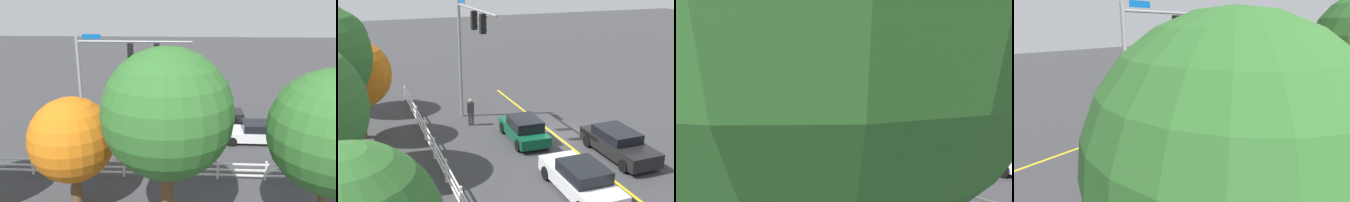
{
  "view_description": "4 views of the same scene",
  "coord_description": "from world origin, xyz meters",
  "views": [
    {
      "loc": [
        -1.07,
        23.38,
        9.67
      ],
      "look_at": [
        -0.01,
        2.07,
        2.88
      ],
      "focal_mm": 35.31,
      "sensor_mm": 36.0,
      "label": 1
    },
    {
      "loc": [
        -19.62,
        10.66,
        9.3
      ],
      "look_at": [
        0.16,
        3.07,
        2.44
      ],
      "focal_mm": 44.43,
      "sensor_mm": 36.0,
      "label": 2
    },
    {
      "loc": [
        -8.29,
        14.78,
        4.79
      ],
      "look_at": [
        0.59,
        2.5,
        2.3
      ],
      "focal_mm": 28.23,
      "sensor_mm": 36.0,
      "label": 3
    },
    {
      "loc": [
        12.05,
        13.18,
        6.56
      ],
      "look_at": [
        -0.54,
        2.26,
        1.83
      ],
      "focal_mm": 28.36,
      "sensor_mm": 36.0,
      "label": 4
    }
  ],
  "objects": [
    {
      "name": "ground_plane",
      "position": [
        0.0,
        0.0,
        0.0
      ],
      "size": [
        120.0,
        120.0,
        0.0
      ],
      "primitive_type": "plane",
      "color": "#38383A"
    },
    {
      "name": "lane_center_stripe",
      "position": [
        -4.0,
        0.0,
        0.0
      ],
      "size": [
        28.0,
        0.16,
        0.01
      ],
      "primitive_type": "cube",
      "color": "gold",
      "rests_on": "ground_plane"
    },
    {
      "name": "signal_assembly",
      "position": [
        3.37,
        4.17,
        5.29
      ],
      "size": [
        6.88,
        0.38,
        7.57
      ],
      "color": "gray",
      "rests_on": "ground_plane"
    },
    {
      "name": "car_0",
      "position": [
        -3.41,
        -1.73,
        0.68
      ],
      "size": [
        4.67,
        1.91,
        1.37
      ],
      "rotation": [
        0.0,
        0.0,
        3.15
      ],
      "color": "black",
      "rests_on": "ground_plane"
    },
    {
      "name": "car_1",
      "position": [
        -6.01,
        2.01,
        0.68
      ],
      "size": [
        4.64,
        1.95,
        1.41
      ],
      "rotation": [
        0.0,
        0.0,
        -0.01
      ],
      "color": "silver",
      "rests_on": "ground_plane"
    },
    {
      "name": "car_2",
      "position": [
        0.16,
        1.99,
        0.66
      ],
      "size": [
        4.0,
        1.95,
        1.36
      ],
      "rotation": [
        0.0,
        0.0,
        -0.05
      ],
      "color": "#0C4C2D",
      "rests_on": "ground_plane"
    },
    {
      "name": "pedestrian",
      "position": [
        3.47,
        4.1,
        0.93
      ],
      "size": [
        0.39,
        0.47,
        1.69
      ],
      "rotation": [
        0.0,
        0.0,
        2.78
      ],
      "color": "#3F3F42",
      "rests_on": "ground_plane"
    },
    {
      "name": "white_rail_fence",
      "position": [
        -3.0,
        7.16,
        0.6
      ],
      "size": [
        26.1,
        0.1,
        1.15
      ],
      "color": "white",
      "rests_on": "ground_plane"
    },
    {
      "name": "tree_3",
      "position": [
        3.77,
        10.4,
        3.69
      ],
      "size": [
        3.76,
        3.76,
        5.59
      ],
      "color": "brown",
      "rests_on": "ground_plane"
    },
    {
      "name": "tree_4",
      "position": [
        8.94,
        11.39,
        4.73
      ],
      "size": [
        4.15,
        4.15,
        6.82
      ],
      "color": "brown",
      "rests_on": "ground_plane"
    }
  ]
}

